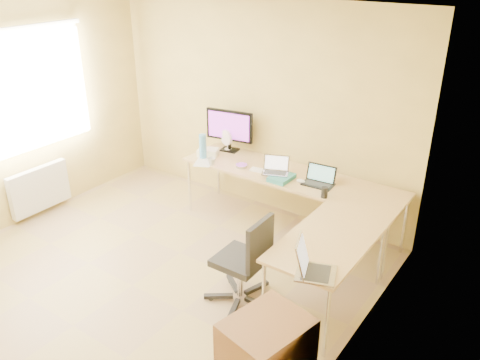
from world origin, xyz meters
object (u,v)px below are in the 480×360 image
Objects in this scene: laptop_black at (319,176)px; office_chair at (240,255)px; desk_return at (326,272)px; desk_main at (289,203)px; monitor at (229,131)px; mug at (212,161)px; water_bottle at (203,146)px; laptop_return at (317,261)px; desk_fan at (228,141)px; laptop_center at (276,166)px; keyboard at (266,171)px.

laptop_black is 0.36× the size of office_chair.
office_chair is at bearing -150.26° from desk_return.
monitor is at bearing 168.79° from desk_main.
water_bottle is (-0.22, 0.11, 0.11)m from mug.
desk_fan is at bearing 30.83° from laptop_return.
desk_return is 1.46m from laptop_center.
laptop_center is at bearing -30.39° from keyboard.
monitor reaches higher than laptop_return.
monitor is at bearing 128.05° from office_chair.
keyboard is 0.84m from desk_fan.
laptop_black is (0.49, 0.10, -0.04)m from laptop_center.
monitor is 2.13× the size of laptop_center.
laptop_return is (2.16, -1.75, -0.01)m from desk_fan.
desk_return is at bearing -46.51° from keyboard.
desk_main is 28.32× the size of mug.
laptop_black reaches higher than keyboard.
monitor reaches higher than desk_main.
desk_fan is at bearing 147.64° from keyboard.
monitor is at bearing 164.70° from laptop_black.
keyboard is 0.88m from water_bottle.
laptop_black is 0.89× the size of keyboard.
laptop_return is (2.25, -1.36, -0.03)m from water_bottle.
laptop_center is at bearing -31.37° from monitor.
desk_main and desk_return have the same top height.
mug reaches higher than keyboard.
monitor is at bearing 148.83° from desk_return.
laptop_center reaches higher than laptop_black.
desk_return is at bearing -60.53° from laptop_center.
desk_fan is (-0.93, 0.36, -0.02)m from laptop_center.
laptop_center reaches higher than desk_main.
desk_main is 2.04× the size of desk_return.
laptop_center is at bearing -5.24° from desk_fan.
desk_main is at bearing 18.11° from mug.
monitor reaches higher than desk_fan.
office_chair is (-0.10, -1.33, -0.34)m from laptop_black.
office_chair is (1.19, -1.10, -0.27)m from mug.
laptop_return is at bearing -48.82° from monitor.
desk_fan is 0.70× the size of laptop_return.
keyboard is (-0.65, -0.04, -0.10)m from laptop_black.
laptop_black is 1.52m from water_bottle.
desk_fan is (-2.01, 1.20, 0.49)m from desk_return.
mug is at bearing -59.93° from desk_fan.
desk_main is 0.47m from keyboard.
desk_fan is (-1.03, 0.20, 0.49)m from desk_main.
desk_main is 7.07× the size of keyboard.
desk_fan is 0.27× the size of office_chair.
desk_fan is 2.10m from office_chair.
mug is 0.10× the size of office_chair.
keyboard is at bearing 5.69° from water_bottle.
desk_main is 10.31× the size of desk_fan.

